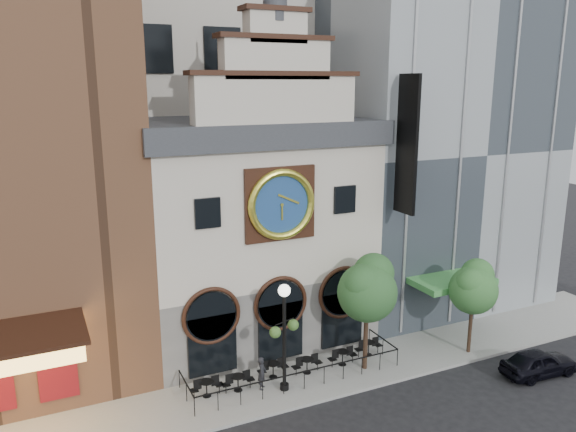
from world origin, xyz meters
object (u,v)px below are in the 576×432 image
(bistro_1, at_px, (238,382))
(lamppost, at_px, (284,326))
(bistro_5, at_px, (368,347))
(bistro_3, at_px, (307,364))
(pedestrian, at_px, (262,373))
(bistro_0, at_px, (207,387))
(bistro_2, at_px, (273,369))
(bistro_4, at_px, (343,356))
(tree_right, at_px, (474,286))
(tree_left, at_px, (368,287))
(car_right, at_px, (539,363))

(bistro_1, distance_m, lamppost, 3.52)
(bistro_5, bearing_deg, bistro_3, -175.59)
(bistro_5, xyz_separation_m, pedestrian, (-6.37, -0.69, 0.34))
(bistro_5, bearing_deg, pedestrian, -173.79)
(bistro_0, distance_m, lamppost, 4.56)
(bistro_0, xyz_separation_m, bistro_2, (3.45, 0.28, 0.00))
(bistro_4, xyz_separation_m, bistro_5, (1.78, 0.33, 0.00))
(tree_right, bearing_deg, bistro_2, 169.67)
(bistro_3, relative_size, lamppost, 0.30)
(bistro_0, xyz_separation_m, tree_left, (8.06, -0.81, 3.85))
(bistro_2, bearing_deg, tree_right, -10.33)
(car_right, relative_size, lamppost, 0.75)
(bistro_3, xyz_separation_m, car_right, (10.46, -4.81, 0.06))
(car_right, bearing_deg, bistro_4, 64.83)
(tree_left, bearing_deg, car_right, -28.18)
(tree_left, height_order, tree_right, tree_left)
(bistro_1, xyz_separation_m, pedestrian, (1.09, -0.29, 0.34))
(bistro_2, distance_m, bistro_4, 3.73)
(tree_left, bearing_deg, bistro_2, 166.69)
(tree_left, relative_size, tree_right, 1.16)
(bistro_3, height_order, car_right, car_right)
(tree_right, bearing_deg, pedestrian, 173.99)
(bistro_2, relative_size, tree_left, 0.27)
(bistro_2, distance_m, bistro_3, 1.73)
(bistro_1, xyz_separation_m, bistro_2, (1.98, 0.43, 0.00))
(bistro_4, relative_size, tree_right, 0.31)
(bistro_1, relative_size, pedestrian, 0.99)
(bistro_0, relative_size, tree_left, 0.27)
(bistro_2, height_order, lamppost, lamppost)
(bistro_0, bearing_deg, bistro_2, 4.69)
(bistro_0, relative_size, tree_right, 0.31)
(bistro_3, distance_m, pedestrian, 2.63)
(pedestrian, height_order, lamppost, lamppost)
(lamppost, height_order, tree_left, tree_left)
(bistro_0, bearing_deg, car_right, -17.26)
(lamppost, bearing_deg, bistro_0, 145.36)
(pedestrian, relative_size, tree_left, 0.27)
(bistro_1, bearing_deg, lamppost, -21.94)
(bistro_5, bearing_deg, tree_right, -20.34)
(tree_right, bearing_deg, bistro_1, 173.20)
(bistro_4, bearing_deg, bistro_1, -179.28)
(bistro_4, distance_m, bistro_5, 1.81)
(car_right, bearing_deg, tree_right, 30.02)
(bistro_1, bearing_deg, bistro_4, 0.72)
(tree_right, bearing_deg, car_right, -64.26)
(bistro_1, height_order, bistro_2, same)
(tree_right, bearing_deg, bistro_5, 159.66)
(bistro_2, xyz_separation_m, bistro_3, (1.69, -0.32, 0.00))
(car_right, distance_m, lamppost, 13.01)
(bistro_0, height_order, pedestrian, pedestrian)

